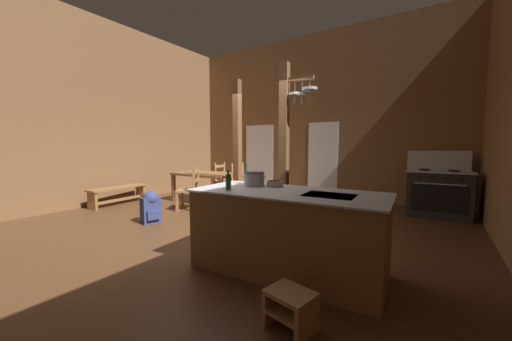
{
  "coord_description": "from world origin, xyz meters",
  "views": [
    {
      "loc": [
        3.02,
        -3.57,
        1.44
      ],
      "look_at": [
        0.16,
        0.76,
        0.96
      ],
      "focal_mm": 19.37,
      "sensor_mm": 36.0,
      "label": 1
    }
  ],
  "objects_px": {
    "backpack": "(151,206)",
    "stockpot_on_counter": "(254,179)",
    "step_stool": "(290,307)",
    "dining_table": "(207,176)",
    "bottle_tall_on_counter": "(228,182)",
    "stove_range": "(437,192)",
    "kitchen_island": "(287,231)",
    "mixing_bowl_on_counter": "(275,184)",
    "ladderback_chair_at_table_end": "(241,181)",
    "ladderback_chair_near_window": "(190,189)",
    "bench_along_left_wall": "(118,192)",
    "ladderback_chair_by_post": "(223,180)",
    "bottle_short_on_counter": "(247,176)"
  },
  "relations": [
    {
      "from": "kitchen_island",
      "to": "mixing_bowl_on_counter",
      "type": "relative_size",
      "value": 11.03
    },
    {
      "from": "dining_table",
      "to": "ladderback_chair_by_post",
      "type": "distance_m",
      "value": 0.91
    },
    {
      "from": "dining_table",
      "to": "stockpot_on_counter",
      "type": "height_order",
      "value": "stockpot_on_counter"
    },
    {
      "from": "step_stool",
      "to": "bench_along_left_wall",
      "type": "bearing_deg",
      "value": 161.9
    },
    {
      "from": "kitchen_island",
      "to": "dining_table",
      "type": "height_order",
      "value": "kitchen_island"
    },
    {
      "from": "ladderback_chair_near_window",
      "to": "bottle_tall_on_counter",
      "type": "relative_size",
      "value": 3.87
    },
    {
      "from": "ladderback_chair_by_post",
      "to": "stockpot_on_counter",
      "type": "bearing_deg",
      "value": -44.63
    },
    {
      "from": "bench_along_left_wall",
      "to": "mixing_bowl_on_counter",
      "type": "bearing_deg",
      "value": -7.9
    },
    {
      "from": "dining_table",
      "to": "backpack",
      "type": "bearing_deg",
      "value": -77.11
    },
    {
      "from": "step_stool",
      "to": "dining_table",
      "type": "xyz_separation_m",
      "value": [
        -3.94,
        3.23,
        0.47
      ]
    },
    {
      "from": "ladderback_chair_at_table_end",
      "to": "bottle_tall_on_counter",
      "type": "bearing_deg",
      "value": -55.29
    },
    {
      "from": "ladderback_chair_near_window",
      "to": "step_stool",
      "type": "bearing_deg",
      "value": -33.32
    },
    {
      "from": "backpack",
      "to": "stockpot_on_counter",
      "type": "height_order",
      "value": "stockpot_on_counter"
    },
    {
      "from": "bottle_tall_on_counter",
      "to": "stove_range",
      "type": "bearing_deg",
      "value": 63.92
    },
    {
      "from": "ladderback_chair_by_post",
      "to": "stove_range",
      "type": "bearing_deg",
      "value": 7.7
    },
    {
      "from": "kitchen_island",
      "to": "ladderback_chair_near_window",
      "type": "relative_size",
      "value": 2.33
    },
    {
      "from": "backpack",
      "to": "stockpot_on_counter",
      "type": "distance_m",
      "value": 2.55
    },
    {
      "from": "dining_table",
      "to": "bottle_short_on_counter",
      "type": "relative_size",
      "value": 6.44
    },
    {
      "from": "ladderback_chair_near_window",
      "to": "dining_table",
      "type": "bearing_deg",
      "value": 108.15
    },
    {
      "from": "kitchen_island",
      "to": "dining_table",
      "type": "xyz_separation_m",
      "value": [
        -3.45,
        2.34,
        0.19
      ]
    },
    {
      "from": "ladderback_chair_by_post",
      "to": "mixing_bowl_on_counter",
      "type": "xyz_separation_m",
      "value": [
        3.34,
        -2.95,
        0.5
      ]
    },
    {
      "from": "backpack",
      "to": "ladderback_chair_near_window",
      "type": "bearing_deg",
      "value": 99.05
    },
    {
      "from": "backpack",
      "to": "bottle_short_on_counter",
      "type": "relative_size",
      "value": 2.25
    },
    {
      "from": "bench_along_left_wall",
      "to": "bottle_tall_on_counter",
      "type": "height_order",
      "value": "bottle_tall_on_counter"
    },
    {
      "from": "ladderback_chair_at_table_end",
      "to": "bottle_tall_on_counter",
      "type": "xyz_separation_m",
      "value": [
        2.44,
        -3.52,
        0.56
      ]
    },
    {
      "from": "bottle_tall_on_counter",
      "to": "ladderback_chair_at_table_end",
      "type": "bearing_deg",
      "value": 124.71
    },
    {
      "from": "ladderback_chair_at_table_end",
      "to": "bottle_short_on_counter",
      "type": "bearing_deg",
      "value": -52.14
    },
    {
      "from": "ladderback_chair_near_window",
      "to": "bench_along_left_wall",
      "type": "relative_size",
      "value": 0.68
    },
    {
      "from": "ladderback_chair_by_post",
      "to": "backpack",
      "type": "height_order",
      "value": "ladderback_chair_by_post"
    },
    {
      "from": "kitchen_island",
      "to": "bottle_tall_on_counter",
      "type": "xyz_separation_m",
      "value": [
        -0.61,
        -0.29,
        0.56
      ]
    },
    {
      "from": "bottle_short_on_counter",
      "to": "backpack",
      "type": "bearing_deg",
      "value": 177.2
    },
    {
      "from": "ladderback_chair_at_table_end",
      "to": "step_stool",
      "type": "bearing_deg",
      "value": -49.34
    },
    {
      "from": "kitchen_island",
      "to": "stockpot_on_counter",
      "type": "distance_m",
      "value": 0.79
    },
    {
      "from": "step_stool",
      "to": "ladderback_chair_at_table_end",
      "type": "distance_m",
      "value": 5.45
    },
    {
      "from": "ladderback_chair_near_window",
      "to": "ladderback_chair_by_post",
      "type": "height_order",
      "value": "same"
    },
    {
      "from": "ladderback_chair_near_window",
      "to": "mixing_bowl_on_counter",
      "type": "distance_m",
      "value": 3.2
    },
    {
      "from": "dining_table",
      "to": "bench_along_left_wall",
      "type": "bearing_deg",
      "value": -136.97
    },
    {
      "from": "kitchen_island",
      "to": "ladderback_chair_by_post",
      "type": "distance_m",
      "value": 4.84
    },
    {
      "from": "ladderback_chair_at_table_end",
      "to": "mixing_bowl_on_counter",
      "type": "xyz_separation_m",
      "value": [
        2.76,
        -2.98,
        0.5
      ]
    },
    {
      "from": "step_stool",
      "to": "bench_along_left_wall",
      "type": "distance_m",
      "value": 5.77
    },
    {
      "from": "ladderback_chair_by_post",
      "to": "bottle_tall_on_counter",
      "type": "relative_size",
      "value": 3.87
    },
    {
      "from": "stove_range",
      "to": "bottle_tall_on_counter",
      "type": "height_order",
      "value": "stove_range"
    },
    {
      "from": "stove_range",
      "to": "mixing_bowl_on_counter",
      "type": "xyz_separation_m",
      "value": [
        -1.73,
        -3.64,
        0.47
      ]
    },
    {
      "from": "dining_table",
      "to": "bottle_short_on_counter",
      "type": "xyz_separation_m",
      "value": [
        2.71,
        -2.08,
        0.37
      ]
    },
    {
      "from": "dining_table",
      "to": "backpack",
      "type": "height_order",
      "value": "dining_table"
    },
    {
      "from": "ladderback_chair_at_table_end",
      "to": "mixing_bowl_on_counter",
      "type": "bearing_deg",
      "value": -47.28
    },
    {
      "from": "step_stool",
      "to": "stockpot_on_counter",
      "type": "xyz_separation_m",
      "value": [
        -1.04,
        1.05,
        0.83
      ]
    },
    {
      "from": "stove_range",
      "to": "dining_table",
      "type": "bearing_deg",
      "value": -162.38
    },
    {
      "from": "ladderback_chair_near_window",
      "to": "bench_along_left_wall",
      "type": "distance_m",
      "value": 1.92
    },
    {
      "from": "step_stool",
      "to": "stove_range",
      "type": "bearing_deg",
      "value": 78.89
    }
  ]
}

